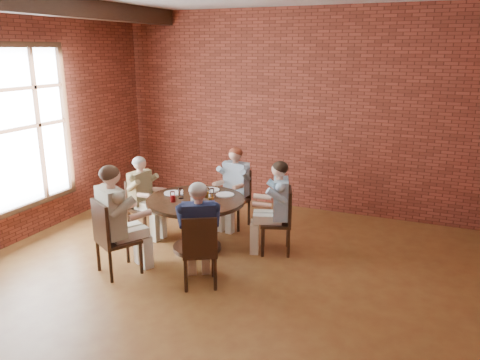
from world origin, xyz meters
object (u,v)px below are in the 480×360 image
at_px(diner_c, 143,197).
at_px(chair_e, 200,249).
at_px(chair_c, 140,205).
at_px(smartphone, 206,211).
at_px(diner_e, 199,234).
at_px(diner_b, 234,188).
at_px(dining_table, 196,214).
at_px(diner_d, 117,220).
at_px(chair_b, 237,195).
at_px(chair_a, 282,218).
at_px(diner_a, 276,208).
at_px(chair_d, 111,235).

distance_m(diner_c, chair_e, 1.86).
bearing_deg(chair_c, smartphone, -103.54).
distance_m(diner_c, smartphone, 1.42).
distance_m(chair_e, smartphone, 0.64).
relative_size(diner_c, diner_e, 0.95).
height_order(chair_e, smartphone, chair_e).
distance_m(diner_b, diner_e, 1.95).
bearing_deg(diner_c, diner_b, -42.75).
bearing_deg(diner_b, dining_table, -90.00).
bearing_deg(chair_c, diner_d, -150.26).
height_order(chair_b, chair_e, chair_e).
bearing_deg(diner_b, chair_e, -70.59).
bearing_deg(chair_a, diner_c, -101.86).
height_order(diner_a, chair_d, diner_a).
bearing_deg(chair_c, dining_table, -90.00).
distance_m(chair_d, diner_d, 0.20).
height_order(dining_table, diner_c, diner_c).
distance_m(chair_a, chair_c, 2.16).
bearing_deg(diner_e, diner_a, -143.49).
relative_size(chair_a, diner_a, 0.71).
xyz_separation_m(chair_d, diner_d, (0.05, 0.08, 0.18)).
bearing_deg(chair_c, chair_b, -42.70).
xyz_separation_m(dining_table, diner_d, (-0.56, -1.00, 0.17)).
xyz_separation_m(chair_c, chair_d, (0.42, -1.22, 0.04)).
distance_m(chair_a, diner_e, 1.41).
xyz_separation_m(chair_a, diner_d, (-1.68, -1.38, 0.20)).
xyz_separation_m(diner_c, diner_e, (1.47, -1.01, 0.03)).
relative_size(diner_a, diner_b, 1.02).
distance_m(chair_c, smartphone, 1.51).
relative_size(chair_d, diner_e, 0.76).
bearing_deg(chair_b, chair_e, -71.28).
bearing_deg(chair_c, chair_e, -116.84).
height_order(dining_table, smartphone, smartphone).
bearing_deg(chair_c, diner_c, -90.00).
relative_size(diner_a, chair_c, 1.48).
relative_size(chair_d, chair_e, 1.07).
distance_m(diner_a, diner_d, 2.11).
bearing_deg(dining_table, diner_a, 18.83).
relative_size(diner_a, chair_b, 1.43).
relative_size(chair_a, diner_d, 0.66).
xyz_separation_m(dining_table, smartphone, (0.36, -0.40, 0.23)).
height_order(chair_c, smartphone, chair_c).
bearing_deg(smartphone, diner_d, -145.83).
relative_size(chair_a, diner_e, 0.72).
height_order(diner_b, diner_e, diner_e).
xyz_separation_m(chair_d, chair_e, (1.17, 0.13, -0.03)).
bearing_deg(chair_d, smartphone, -115.32).
bearing_deg(chair_b, diner_a, -32.21).
bearing_deg(chair_a, smartphone, -63.22).
bearing_deg(diner_a, diner_d, -68.66).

